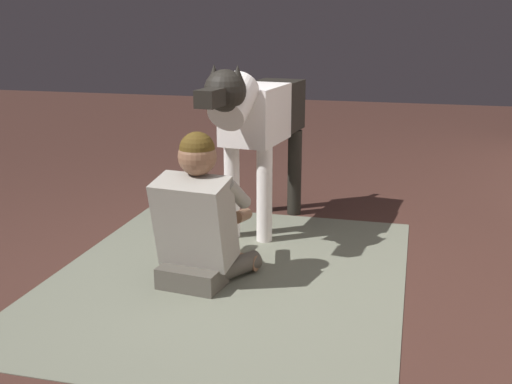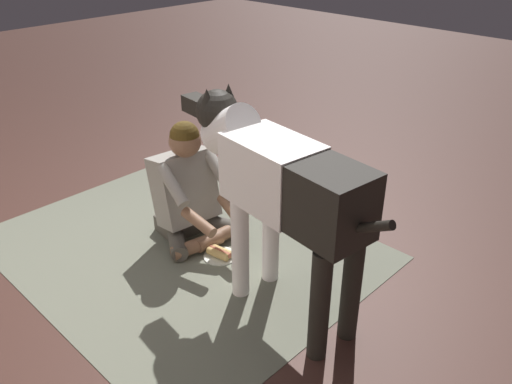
{
  "view_description": "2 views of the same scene",
  "coord_description": "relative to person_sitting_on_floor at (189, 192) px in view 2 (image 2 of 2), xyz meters",
  "views": [
    {
      "loc": [
        3.05,
        1.1,
        1.44
      ],
      "look_at": [
        -0.69,
        0.15,
        0.35
      ],
      "focal_mm": 44.19,
      "sensor_mm": 36.0,
      "label": 1
    },
    {
      "loc": [
        -2.55,
        1.91,
        2.02
      ],
      "look_at": [
        -0.62,
        -0.08,
        0.53
      ],
      "focal_mm": 36.95,
      "sensor_mm": 36.0,
      "label": 2
    }
  ],
  "objects": [
    {
      "name": "ground_plane",
      "position": [
        0.05,
        0.01,
        -0.35
      ],
      "size": [
        15.81,
        15.81,
        0.0
      ],
      "primitive_type": "plane",
      "color": "#422720"
    },
    {
      "name": "area_rug",
      "position": [
        -0.07,
        0.14,
        -0.34
      ],
      "size": [
        2.39,
        1.96,
        0.01
      ],
      "primitive_type": "cube",
      "color": "#686B5A",
      "rests_on": "ground"
    },
    {
      "name": "person_sitting_on_floor",
      "position": [
        0.0,
        0.0,
        0.0
      ],
      "size": [
        0.7,
        0.57,
        0.84
      ],
      "color": "#4D4940",
      "rests_on": "ground"
    },
    {
      "name": "large_dog",
      "position": [
        -0.9,
        0.11,
        0.43
      ],
      "size": [
        1.56,
        0.42,
        1.17
      ],
      "color": "white",
      "rests_on": "ground"
    },
    {
      "name": "hot_dog_on_plate",
      "position": [
        -0.34,
        0.04,
        -0.32
      ],
      "size": [
        0.22,
        0.22,
        0.06
      ],
      "color": "silver",
      "rests_on": "ground"
    }
  ]
}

